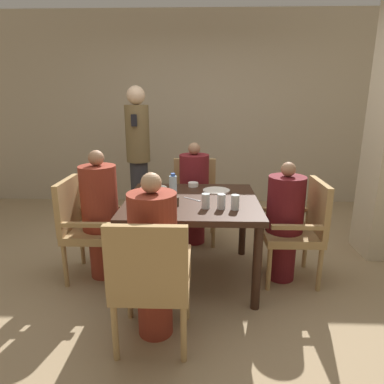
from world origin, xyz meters
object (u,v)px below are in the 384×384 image
chair_right_side (300,226)px  chair_near_corner (151,277)px  diner_in_right_chair (284,221)px  standing_host (138,152)px  glass_tall_near (235,202)px  water_bottle (173,188)px  diner_in_left_chair (100,214)px  glass_tall_far (206,201)px  plate_main_left (153,188)px  glass_tall_mid (221,201)px  teacup_with_saucer (153,195)px  diner_in_far_chair (194,193)px  chair_far_side (194,196)px  plate_main_right (216,190)px  diner_in_near_chair (154,255)px  bowl_small (193,184)px  chair_left_side (86,224)px

chair_right_side → chair_near_corner: (-1.18, -0.92, 0.00)m
diner_in_right_chair → standing_host: standing_host is taller
glass_tall_near → water_bottle: bearing=157.1°
diner_in_left_chair → glass_tall_far: diner_in_left_chair is taller
plate_main_left → glass_tall_mid: size_ratio=2.12×
diner_in_left_chair → teacup_with_saucer: bearing=6.0°
diner_in_far_chair → chair_right_side: (0.95, -0.78, -0.08)m
standing_host → chair_far_side: bearing=-33.7°
diner_in_left_chair → glass_tall_mid: bearing=-13.5°
diner_in_far_chair → glass_tall_mid: size_ratio=9.41×
chair_near_corner → plate_main_right: bearing=69.2°
chair_near_corner → diner_in_near_chair: diner_in_near_chair is taller
bowl_small → glass_tall_far: size_ratio=0.83×
water_bottle → glass_tall_near: 0.55m
chair_near_corner → teacup_with_saucer: (-0.12, 0.97, 0.26)m
diner_in_right_chair → chair_near_corner: 1.39m
standing_host → chair_near_corner: bearing=-78.1°
diner_in_near_chair → glass_tall_near: diner_in_near_chair is taller
standing_host → glass_tall_mid: 1.92m
chair_far_side → bowl_small: bearing=-90.0°
chair_left_side → glass_tall_mid: 1.26m
diner_in_right_chair → glass_tall_near: size_ratio=8.92×
glass_tall_mid → diner_in_near_chair: bearing=-131.6°
chair_left_side → diner_in_left_chair: size_ratio=0.78×
plate_main_right → chair_near_corner: bearing=-110.8°
standing_host → plate_main_right: standing_host is taller
chair_left_side → standing_host: standing_host is taller
teacup_with_saucer → bowl_small: teacup_with_saucer is taller
plate_main_left → diner_in_right_chair: bearing=-16.0°
glass_tall_near → glass_tall_far: size_ratio=1.00×
diner_in_right_chair → teacup_with_saucer: bearing=177.6°
teacup_with_saucer → diner_in_far_chair: bearing=64.7°
chair_right_side → teacup_with_saucer: chair_right_side is taller
glass_tall_mid → glass_tall_far: bearing=176.1°
diner_in_far_chair → standing_host: size_ratio=0.66×
teacup_with_saucer → glass_tall_near: (0.70, -0.32, 0.04)m
chair_left_side → glass_tall_far: chair_left_side is taller
chair_near_corner → glass_tall_near: bearing=48.4°
diner_in_far_chair → bowl_small: diner_in_far_chair is taller
chair_near_corner → glass_tall_mid: (0.47, 0.67, 0.30)m
diner_in_far_chair → water_bottle: bearing=-100.5°
water_bottle → chair_near_corner: bearing=-94.8°
diner_in_left_chair → standing_host: standing_host is taller
teacup_with_saucer → glass_tall_mid: 0.66m
diner_in_right_chair → teacup_with_saucer: size_ratio=9.04×
chair_left_side → diner_in_right_chair: diner_in_right_chair is taller
diner_in_near_chair → standing_host: standing_host is taller
plate_main_right → plate_main_left: bearing=173.4°
chair_right_side → plate_main_left: (-1.34, 0.34, 0.24)m
chair_near_corner → plate_main_right: chair_near_corner is taller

